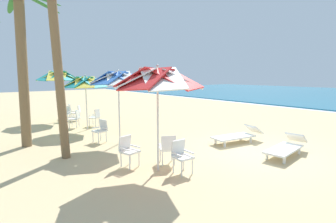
{
  "coord_description": "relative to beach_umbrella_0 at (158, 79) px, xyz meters",
  "views": [
    {
      "loc": [
        4.49,
        -7.21,
        2.55
      ],
      "look_at": [
        -3.9,
        -0.61,
        1.0
      ],
      "focal_mm": 26.71,
      "sensor_mm": 36.0,
      "label": 1
    }
  ],
  "objects": [
    {
      "name": "beach_umbrella_3",
      "position": [
        -9.37,
        0.04,
        0.04
      ],
      "size": [
        2.3,
        2.3,
        2.87
      ],
      "color": "silver",
      "rests_on": "ground"
    },
    {
      "name": "plastic_chair_0",
      "position": [
        -0.8,
        -0.46,
        -1.95
      ],
      "size": [
        0.55,
        0.53,
        0.87
      ],
      "color": "white",
      "rests_on": "ground"
    },
    {
      "name": "plastic_chair_2",
      "position": [
        0.49,
        0.4,
        -1.95
      ],
      "size": [
        0.49,
        0.46,
        0.87
      ],
      "color": "white",
      "rests_on": "ground"
    },
    {
      "name": "sun_lounger_0",
      "position": [
        1.49,
        4.0,
        -2.17
      ],
      "size": [
        0.87,
        2.2,
        0.62
      ],
      "color": "white",
      "rests_on": "ground"
    },
    {
      "name": "plastic_chair_7",
      "position": [
        -8.99,
        0.21,
        -1.95
      ],
      "size": [
        0.63,
        0.62,
        0.87
      ],
      "color": "white",
      "rests_on": "ground"
    },
    {
      "name": "sun_lounger_1",
      "position": [
        -0.43,
        4.06,
        -2.17
      ],
      "size": [
        0.99,
        2.22,
        0.62
      ],
      "color": "white",
      "rests_on": "ground"
    },
    {
      "name": "beach_umbrella_1",
      "position": [
        -3.09,
        0.46,
        -0.03
      ],
      "size": [
        2.18,
        2.18,
        2.77
      ],
      "color": "silver",
      "rests_on": "ground"
    },
    {
      "name": "plastic_chair_3",
      "position": [
        -3.74,
        -0.0,
        -1.95
      ],
      "size": [
        0.53,
        0.55,
        0.87
      ],
      "color": "white",
      "rests_on": "ground"
    },
    {
      "name": "plastic_chair_6",
      "position": [
        -8.99,
        0.82,
        -1.95
      ],
      "size": [
        0.61,
        0.62,
        0.87
      ],
      "color": "white",
      "rests_on": "ground"
    },
    {
      "name": "ground_plane",
      "position": [
        0.75,
        3.44,
        -2.45
      ],
      "size": [
        80.0,
        80.0,
        0.0
      ],
      "primitive_type": "plane",
      "color": "#D3B784"
    },
    {
      "name": "palm_tree_3",
      "position": [
        -4.85,
        -2.3,
        0.8
      ],
      "size": [
        3.1,
        2.74,
        5.41
      ],
      "color": "brown",
      "rests_on": "ground"
    },
    {
      "name": "palm_tree_1",
      "position": [
        -2.64,
        -1.74,
        1.57
      ],
      "size": [
        2.79,
        2.71,
        6.41
      ],
      "color": "brown",
      "rests_on": "ground"
    },
    {
      "name": "plastic_chair_4",
      "position": [
        -6.8,
        1.01,
        -1.95
      ],
      "size": [
        0.63,
        0.62,
        0.87
      ],
      "color": "white",
      "rests_on": "ground"
    },
    {
      "name": "plastic_chair_1",
      "position": [
        -0.23,
        0.52,
        -1.95
      ],
      "size": [
        0.61,
        0.59,
        0.87
      ],
      "color": "white",
      "rests_on": "ground"
    },
    {
      "name": "plastic_chair_8",
      "position": [
        -9.82,
        0.55,
        -1.95
      ],
      "size": [
        0.49,
        0.51,
        0.87
      ],
      "color": "white",
      "rests_on": "ground"
    },
    {
      "name": "beach_umbrella_0",
      "position": [
        0.0,
        0.0,
        0.0
      ],
      "size": [
        2.39,
        2.39,
        2.83
      ],
      "color": "silver",
      "rests_on": "ground"
    },
    {
      "name": "beach_umbrella_2",
      "position": [
        -6.22,
        0.38,
        -0.23
      ],
      "size": [
        2.13,
        2.13,
        2.59
      ],
      "color": "silver",
      "rests_on": "ground"
    },
    {
      "name": "plastic_chair_5",
      "position": [
        -6.99,
        0.08,
        -1.95
      ],
      "size": [
        0.63,
        0.63,
        0.87
      ],
      "color": "white",
      "rests_on": "ground"
    }
  ]
}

